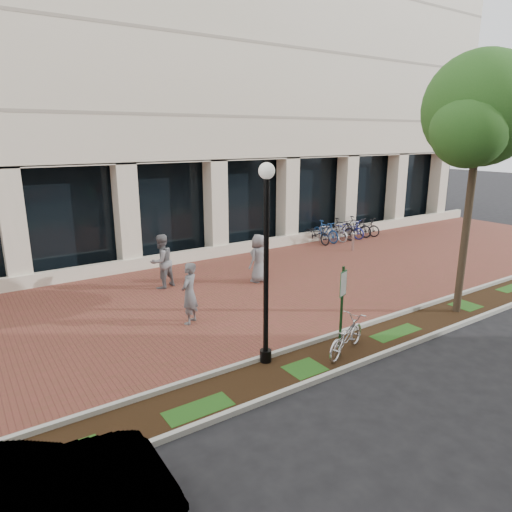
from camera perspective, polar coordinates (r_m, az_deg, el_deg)
ground at (r=15.70m, az=-2.53°, el=-4.59°), size 120.00×120.00×0.00m
brick_plaza at (r=15.70m, az=-2.53°, el=-4.57°), size 40.00×9.00×0.01m
planting_strip at (r=11.88m, az=11.12°, el=-11.49°), size 40.00×1.50×0.01m
curb_plaza_side at (r=12.34m, az=8.65°, el=-10.06°), size 40.00×0.12×0.12m
curb_street_side at (r=11.41m, az=13.85°, el=-12.53°), size 40.00×0.12×0.12m
near_office_building at (r=24.84m, az=-16.98°, el=25.48°), size 40.00×12.12×16.00m
parking_sign at (r=10.98m, az=10.75°, el=-5.43°), size 0.34×0.07×2.29m
lamppost at (r=10.20m, az=1.28°, el=0.11°), size 0.36×0.36×4.67m
street_tree at (r=14.51m, az=26.17°, el=15.34°), size 3.76×3.13×7.49m
locked_bicycle at (r=11.56m, az=11.18°, el=-9.79°), size 1.84×1.17×0.91m
pedestrian_left at (r=13.05m, az=-8.33°, el=-4.65°), size 0.78×0.74×1.80m
pedestrian_mid at (r=16.25m, az=-11.73°, el=-0.66°), size 1.12×1.00×1.92m
pedestrian_right at (r=16.59m, az=0.31°, el=-0.29°), size 1.01×0.84×1.78m
bollard at (r=21.67m, az=12.01°, el=1.76°), size 0.12×0.12×0.85m
bike_rack_cluster at (r=23.99m, az=10.60°, el=3.26°), size 4.21×1.95×1.08m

